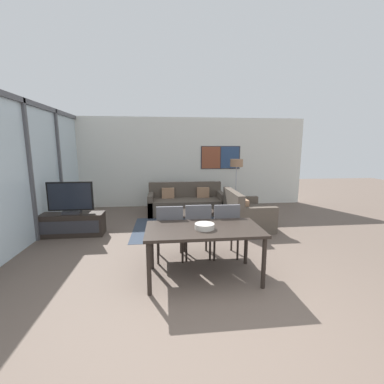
# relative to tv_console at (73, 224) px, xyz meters

# --- Properties ---
(ground_plane) EXTENTS (24.00, 24.00, 0.00)m
(ground_plane) POSITION_rel_tv_console_xyz_m (2.70, -3.15, -0.24)
(ground_plane) COLOR brown
(wall_back) EXTENTS (7.71, 0.09, 2.80)m
(wall_back) POSITION_rel_tv_console_xyz_m (2.73, 2.67, 1.16)
(wall_back) COLOR silver
(wall_back) RESTS_ON ground_plane
(window_wall_left) EXTENTS (0.07, 5.82, 2.80)m
(window_wall_left) POSITION_rel_tv_console_xyz_m (-0.65, -0.24, 1.29)
(window_wall_left) COLOR silver
(window_wall_left) RESTS_ON ground_plane
(area_rug) EXTENTS (2.70, 1.88, 0.01)m
(area_rug) POSITION_rel_tv_console_xyz_m (2.60, 0.24, -0.24)
(area_rug) COLOR #333D4C
(area_rug) RESTS_ON ground_plane
(tv_console) EXTENTS (1.31, 0.44, 0.48)m
(tv_console) POSITION_rel_tv_console_xyz_m (0.00, 0.00, 0.00)
(tv_console) COLOR black
(tv_console) RESTS_ON ground_plane
(television) EXTENTS (0.93, 0.20, 0.69)m
(television) POSITION_rel_tv_console_xyz_m (0.00, 0.00, 0.58)
(television) COLOR #2D2D33
(television) RESTS_ON tv_console
(sofa_main) EXTENTS (2.14, 0.91, 0.86)m
(sofa_main) POSITION_rel_tv_console_xyz_m (2.60, 1.67, 0.04)
(sofa_main) COLOR #51473D
(sofa_main) RESTS_ON ground_plane
(sofa_side) EXTENTS (0.91, 1.36, 0.86)m
(sofa_side) POSITION_rel_tv_console_xyz_m (3.89, 0.25, 0.04)
(sofa_side) COLOR #51473D
(sofa_side) RESTS_ON ground_plane
(coffee_table) EXTENTS (1.06, 1.06, 0.42)m
(coffee_table) POSITION_rel_tv_console_xyz_m (2.60, 0.24, 0.07)
(coffee_table) COLOR black
(coffee_table) RESTS_ON ground_plane
(dining_table) EXTENTS (1.64, 0.87, 0.76)m
(dining_table) POSITION_rel_tv_console_xyz_m (2.53, -2.11, 0.44)
(dining_table) COLOR black
(dining_table) RESTS_ON ground_plane
(dining_chair_left) EXTENTS (0.46, 0.46, 0.96)m
(dining_chair_left) POSITION_rel_tv_console_xyz_m (2.06, -1.48, 0.30)
(dining_chair_left) COLOR #4C4C51
(dining_chair_left) RESTS_ON ground_plane
(dining_chair_centre) EXTENTS (0.46, 0.46, 0.96)m
(dining_chair_centre) POSITION_rel_tv_console_xyz_m (2.53, -1.43, 0.30)
(dining_chair_centre) COLOR #4C4C51
(dining_chair_centre) RESTS_ON ground_plane
(dining_chair_right) EXTENTS (0.46, 0.46, 0.96)m
(dining_chair_right) POSITION_rel_tv_console_xyz_m (3.00, -1.46, 0.30)
(dining_chair_right) COLOR #4C4C51
(dining_chair_right) RESTS_ON ground_plane
(fruit_bowl) EXTENTS (0.28, 0.28, 0.08)m
(fruit_bowl) POSITION_rel_tv_console_xyz_m (2.53, -2.16, 0.56)
(fruit_bowl) COLOR #B7B2A8
(fruit_bowl) RESTS_ON dining_table
(floor_lamp) EXTENTS (0.37, 0.37, 1.54)m
(floor_lamp) POSITION_rel_tv_console_xyz_m (4.08, 1.70, 1.08)
(floor_lamp) COLOR #2D2D33
(floor_lamp) RESTS_ON ground_plane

